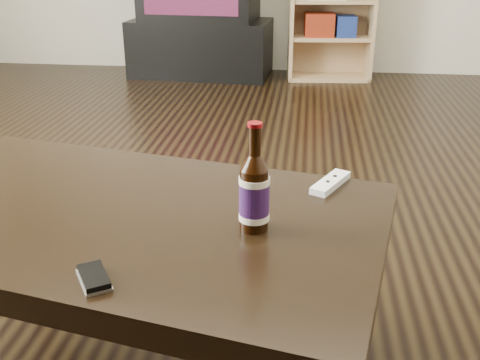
# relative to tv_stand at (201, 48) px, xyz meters

# --- Properties ---
(floor) EXTENTS (5.00, 6.00, 0.01)m
(floor) POSITION_rel_tv_stand_xyz_m (0.48, -2.73, -0.23)
(floor) COLOR black
(floor) RESTS_ON ground
(tv_stand) EXTENTS (1.14, 0.63, 0.44)m
(tv_stand) POSITION_rel_tv_stand_xyz_m (0.00, 0.00, 0.00)
(tv_stand) COLOR black
(tv_stand) RESTS_ON floor
(coffee_table) EXTENTS (1.33, 0.93, 0.45)m
(coffee_table) POSITION_rel_tv_stand_xyz_m (0.45, -3.43, 0.17)
(coffee_table) COLOR black
(coffee_table) RESTS_ON floor
(beer_bottle) EXTENTS (0.07, 0.07, 0.24)m
(beer_bottle) POSITION_rel_tv_stand_xyz_m (0.77, -3.49, 0.32)
(beer_bottle) COLOR black
(beer_bottle) RESTS_ON coffee_table
(phone) EXTENTS (0.09, 0.10, 0.02)m
(phone) POSITION_rel_tv_stand_xyz_m (0.50, -3.72, 0.24)
(phone) COLOR silver
(phone) RESTS_ON coffee_table
(remote) EXTENTS (0.11, 0.16, 0.02)m
(remote) POSITION_rel_tv_stand_xyz_m (0.94, -3.23, 0.24)
(remote) COLOR white
(remote) RESTS_ON coffee_table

